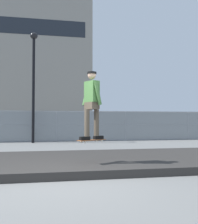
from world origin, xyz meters
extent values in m
plane|color=slate|center=(0.00, 0.00, 0.00)|extent=(120.00, 120.00, 0.00)
cube|color=#33302D|center=(0.00, 2.08, 0.10)|extent=(11.02, 3.71, 0.19)
cube|color=#9E5B33|center=(0.85, 1.18, 0.78)|extent=(0.80, 0.57, 0.02)
cylinder|color=silver|center=(1.04, 1.39, 0.75)|extent=(0.06, 0.05, 0.05)
cylinder|color=silver|center=(1.12, 1.23, 0.75)|extent=(0.06, 0.05, 0.05)
cylinder|color=silver|center=(0.58, 1.13, 0.75)|extent=(0.06, 0.05, 0.05)
cylinder|color=silver|center=(0.67, 0.98, 0.75)|extent=(0.06, 0.05, 0.05)
cube|color=#99999E|center=(1.08, 1.31, 0.77)|extent=(0.11, 0.15, 0.01)
cube|color=#99999E|center=(0.63, 1.05, 0.77)|extent=(0.11, 0.15, 0.01)
cube|color=black|center=(1.04, 1.29, 0.83)|extent=(0.29, 0.22, 0.09)
cube|color=black|center=(0.66, 1.07, 0.83)|extent=(0.29, 0.22, 0.09)
cylinder|color=brown|center=(0.99, 1.26, 1.22)|extent=(0.13, 0.13, 0.69)
cylinder|color=brown|center=(0.72, 1.11, 1.22)|extent=(0.13, 0.13, 0.69)
cube|color=brown|center=(0.85, 1.18, 1.66)|extent=(0.38, 0.41, 0.18)
cube|color=#4C7F3F|center=(0.85, 1.18, 2.02)|extent=(0.38, 0.44, 0.54)
cylinder|color=#4C7F3F|center=(0.73, 1.39, 1.96)|extent=(0.25, 0.19, 0.58)
cylinder|color=#4C7F3F|center=(0.97, 0.97, 1.96)|extent=(0.25, 0.19, 0.58)
sphere|color=tan|center=(0.85, 1.18, 2.44)|extent=(0.21, 0.21, 0.21)
cylinder|color=black|center=(0.85, 1.18, 2.50)|extent=(0.24, 0.24, 0.05)
cylinder|color=gray|center=(0.00, 9.88, 0.93)|extent=(0.06, 0.06, 1.85)
cylinder|color=gray|center=(4.28, 9.88, 0.93)|extent=(0.06, 0.06, 1.85)
cylinder|color=gray|center=(8.57, 9.88, 0.93)|extent=(0.06, 0.06, 1.85)
cylinder|color=gray|center=(0.00, 9.88, 1.81)|extent=(25.71, 0.04, 0.04)
cylinder|color=gray|center=(0.00, 9.88, 1.02)|extent=(25.71, 0.04, 0.04)
cylinder|color=gray|center=(0.00, 9.88, 0.06)|extent=(25.71, 0.04, 0.04)
cube|color=gray|center=(0.00, 9.88, 0.93)|extent=(25.71, 0.01, 1.85)
cylinder|color=black|center=(-1.31, 9.32, 2.97)|extent=(0.16, 0.16, 5.94)
ellipsoid|color=black|center=(-1.31, 9.32, 6.12)|extent=(0.44, 0.44, 0.36)
cube|color=maroon|center=(-2.60, 13.26, 0.67)|extent=(4.50, 2.05, 0.70)
cube|color=#23282D|center=(-2.80, 13.25, 1.34)|extent=(2.29, 1.72, 0.64)
cylinder|color=black|center=(-1.28, 14.19, 0.32)|extent=(0.65, 0.28, 0.64)
cylinder|color=black|center=(-1.18, 12.48, 0.32)|extent=(0.65, 0.28, 0.64)
cylinder|color=black|center=(-4.01, 14.03, 0.32)|extent=(0.65, 0.28, 0.64)
cube|color=gray|center=(-9.03, 40.08, 12.62)|extent=(29.48, 13.60, 25.24)
camera|label=1|loc=(-0.06, -5.02, 1.29)|focal=39.30mm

